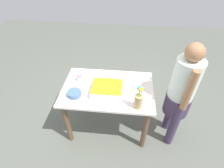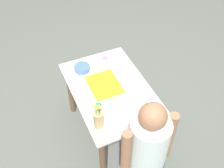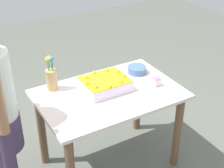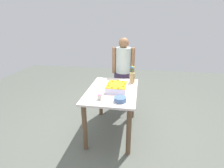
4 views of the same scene
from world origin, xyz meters
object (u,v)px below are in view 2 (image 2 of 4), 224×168
Objects in this scene: flower_vase at (98,118)px; person_standing at (146,157)px; cake_knife at (141,103)px; fruit_bowl at (82,68)px; sheet_cake at (104,88)px; serving_plate_with_slice at (105,62)px.

flower_vase is 0.20× the size of person_standing.
fruit_bowl reaches higher than cake_knife.
person_standing is at bearing 55.76° from cake_knife.
flower_vase reaches higher than sheet_cake.
serving_plate_with_slice is at bearing -92.39° from cake_knife.
fruit_bowl is 1.28m from person_standing.
fruit_bowl is (0.01, -0.28, 0.01)m from serving_plate_with_slice.
fruit_bowl is (-0.69, -0.37, 0.03)m from cake_knife.
sheet_cake is at bearing -0.66° from person_standing.
person_standing is (0.89, -0.01, 0.04)m from sheet_cake.
sheet_cake is at bearing -24.33° from serving_plate_with_slice.
flower_vase is at bearing 22.47° from person_standing.
sheet_cake reaches higher than fruit_bowl.
cake_knife is at bearing 99.76° from flower_vase.
serving_plate_with_slice is 1.02× the size of cake_knife.
serving_plate_with_slice is at bearing 155.67° from sheet_cake.
person_standing reaches higher than serving_plate_with_slice.
serving_plate_with_slice reaches higher than cake_knife.
sheet_cake is 1.25× the size of flower_vase.
sheet_cake is 0.40m from cake_knife.
cake_knife is at bearing 6.92° from serving_plate_with_slice.
fruit_bowl is 0.11× the size of person_standing.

